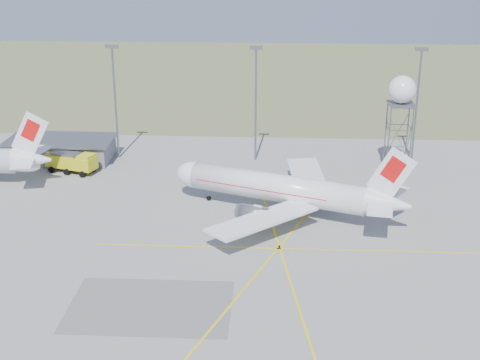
{
  "coord_description": "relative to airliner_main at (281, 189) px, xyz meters",
  "views": [
    {
      "loc": [
        -6.62,
        -48.66,
        39.0
      ],
      "look_at": [
        -11.38,
        40.0,
        5.76
      ],
      "focal_mm": 50.0,
      "sensor_mm": 36.0,
      "label": 1
    }
  ],
  "objects": [
    {
      "name": "grass_strip",
      "position": [
        5.51,
        98.14,
        -3.76
      ],
      "size": [
        400.0,
        120.0,
        0.03
      ],
      "primitive_type": "cube",
      "color": "#5A703D",
      "rests_on": "ground"
    },
    {
      "name": "building_grey",
      "position": [
        -39.49,
        22.14,
        -1.8
      ],
      "size": [
        19.0,
        10.0,
        3.9
      ],
      "color": "gray",
      "rests_on": "ground"
    },
    {
      "name": "mast_a",
      "position": [
        -29.49,
        24.14,
        8.3
      ],
      "size": [
        2.2,
        0.5,
        20.5
      ],
      "color": "slate",
      "rests_on": "ground"
    },
    {
      "name": "mast_b",
      "position": [
        -4.49,
        24.14,
        8.3
      ],
      "size": [
        2.2,
        0.5,
        20.5
      ],
      "color": "slate",
      "rests_on": "ground"
    },
    {
      "name": "mast_c",
      "position": [
        23.51,
        24.14,
        8.3
      ],
      "size": [
        2.2,
        0.5,
        20.5
      ],
      "color": "slate",
      "rests_on": "ground"
    },
    {
      "name": "airliner_main",
      "position": [
        0.0,
        0.0,
        0.0
      ],
      "size": [
        34.96,
        32.8,
        12.31
      ],
      "rotation": [
        0.0,
        0.0,
        2.77
      ],
      "color": "white",
      "rests_on": "ground"
    },
    {
      "name": "radar_tower",
      "position": [
        19.82,
        19.06,
        5.6
      ],
      "size": [
        4.61,
        4.61,
        16.7
      ],
      "color": "slate",
      "rests_on": "ground"
    },
    {
      "name": "fire_truck",
      "position": [
        -35.5,
        15.75,
        -2.07
      ],
      "size": [
        9.34,
        5.77,
        3.55
      ],
      "rotation": [
        0.0,
        0.0,
        -0.33
      ],
      "color": "gold",
      "rests_on": "ground"
    }
  ]
}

